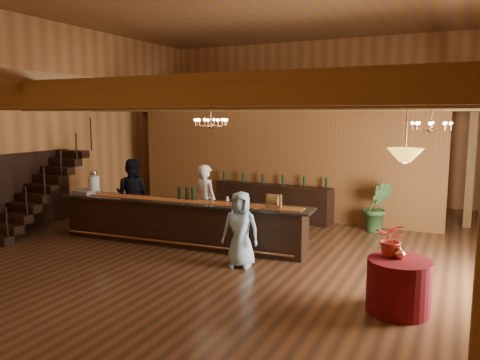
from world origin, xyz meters
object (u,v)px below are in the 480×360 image
at_px(round_table, 399,286).
at_px(guest, 241,229).
at_px(tasting_bar, 180,222).
at_px(chandelier_left, 211,122).
at_px(raffle_drum, 274,200).
at_px(chandelier_right, 431,126).
at_px(beverage_dispenser, 94,182).
at_px(bartender, 206,201).
at_px(backbar_shelf, 272,201).
at_px(staff_second, 132,194).
at_px(pendant_lamp, 405,155).
at_px(floor_plant, 377,207).

xyz_separation_m(round_table, guest, (-3.08, 0.91, 0.34)).
xyz_separation_m(tasting_bar, chandelier_left, (0.22, 1.10, 2.27)).
relative_size(raffle_drum, chandelier_right, 0.42).
relative_size(beverage_dispenser, chandelier_right, 0.75).
bearing_deg(bartender, guest, 152.44).
height_order(backbar_shelf, bartender, bartender).
distance_m(backbar_shelf, staff_second, 3.97).
relative_size(round_table, staff_second, 0.52).
distance_m(raffle_drum, chandelier_right, 3.72).
bearing_deg(raffle_drum, bartender, 160.63).
bearing_deg(pendant_lamp, tasting_bar, 160.94).
distance_m(raffle_drum, pendant_lamp, 3.52).
relative_size(chandelier_right, pendant_lamp, 0.89).
bearing_deg(backbar_shelf, floor_plant, 1.11).
height_order(beverage_dispenser, staff_second, staff_second).
xyz_separation_m(chandelier_left, pendant_lamp, (4.80, -2.83, -0.39)).
distance_m(beverage_dispenser, pendant_lamp, 7.69).
height_order(round_table, guest, guest).
distance_m(guest, floor_plant, 4.45).
bearing_deg(round_table, bartender, 151.97).
bearing_deg(pendant_lamp, round_table, 0.00).
bearing_deg(pendant_lamp, backbar_shelf, 128.35).
xyz_separation_m(backbar_shelf, floor_plant, (2.98, -0.28, 0.15)).
bearing_deg(tasting_bar, chandelier_right, 16.40).
bearing_deg(raffle_drum, chandelier_right, 31.91).
bearing_deg(chandelier_right, beverage_dispenser, -165.11).
distance_m(beverage_dispenser, round_table, 7.67).
bearing_deg(chandelier_left, backbar_shelf, 73.43).
distance_m(staff_second, floor_plant, 6.33).
distance_m(round_table, floor_plant, 5.03).
relative_size(round_table, guest, 0.63).
xyz_separation_m(round_table, pendant_lamp, (0.00, 0.00, 1.99)).
height_order(raffle_drum, staff_second, staff_second).
bearing_deg(tasting_bar, round_table, -22.94).
bearing_deg(guest, backbar_shelf, 95.85).
relative_size(chandelier_left, pendant_lamp, 0.89).
xyz_separation_m(pendant_lamp, bartender, (-4.81, 2.56, -1.51)).
bearing_deg(chandelier_right, bartender, -167.75).
bearing_deg(round_table, staff_second, 160.49).
bearing_deg(backbar_shelf, round_table, -45.20).
relative_size(raffle_drum, staff_second, 0.18).
xyz_separation_m(beverage_dispenser, backbar_shelf, (3.34, 3.56, -0.82)).
xyz_separation_m(tasting_bar, guest, (1.93, -0.83, 0.23)).
height_order(raffle_drum, floor_plant, raffle_drum).
bearing_deg(beverage_dispenser, chandelier_right, 14.89).
xyz_separation_m(tasting_bar, backbar_shelf, (0.92, 3.45, -0.03)).
height_order(pendant_lamp, floor_plant, pendant_lamp).
bearing_deg(guest, tasting_bar, 149.33).
relative_size(round_table, chandelier_left, 1.19).
distance_m(chandelier_left, bartender, 1.92).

